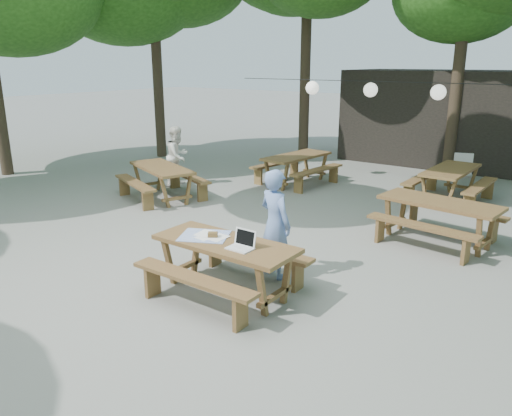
{
  "coord_description": "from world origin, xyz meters",
  "views": [
    {
      "loc": [
        4.77,
        -5.54,
        3.07
      ],
      "look_at": [
        0.76,
        -0.01,
        1.05
      ],
      "focal_mm": 35.0,
      "sensor_mm": 36.0,
      "label": 1
    }
  ],
  "objects_px": {
    "plastic_chair": "(462,180)",
    "main_picnic_table": "(226,267)",
    "woman": "(275,224)",
    "picnic_table_nw": "(162,182)",
    "second_person": "(178,156)"
  },
  "relations": [
    {
      "from": "main_picnic_table",
      "to": "picnic_table_nw",
      "type": "bearing_deg",
      "value": 145.54
    },
    {
      "from": "picnic_table_nw",
      "to": "second_person",
      "type": "xyz_separation_m",
      "value": [
        -0.61,
        1.15,
        0.36
      ]
    },
    {
      "from": "woman",
      "to": "plastic_chair",
      "type": "bearing_deg",
      "value": -80.83
    },
    {
      "from": "plastic_chair",
      "to": "main_picnic_table",
      "type": "bearing_deg",
      "value": -116.29
    },
    {
      "from": "picnic_table_nw",
      "to": "plastic_chair",
      "type": "relative_size",
      "value": 2.6
    },
    {
      "from": "main_picnic_table",
      "to": "woman",
      "type": "bearing_deg",
      "value": 76.22
    },
    {
      "from": "main_picnic_table",
      "to": "woman",
      "type": "xyz_separation_m",
      "value": [
        0.22,
        0.88,
        0.42
      ]
    },
    {
      "from": "plastic_chair",
      "to": "woman",
      "type": "bearing_deg",
      "value": -115.55
    },
    {
      "from": "main_picnic_table",
      "to": "woman",
      "type": "height_order",
      "value": "woman"
    },
    {
      "from": "main_picnic_table",
      "to": "plastic_chair",
      "type": "bearing_deg",
      "value": 81.91
    },
    {
      "from": "main_picnic_table",
      "to": "picnic_table_nw",
      "type": "distance_m",
      "value": 5.24
    },
    {
      "from": "plastic_chair",
      "to": "second_person",
      "type": "bearing_deg",
      "value": -166.95
    },
    {
      "from": "second_person",
      "to": "woman",
      "type": "bearing_deg",
      "value": -131.14
    },
    {
      "from": "woman",
      "to": "second_person",
      "type": "height_order",
      "value": "woman"
    },
    {
      "from": "woman",
      "to": "plastic_chair",
      "type": "xyz_separation_m",
      "value": [
        0.89,
        6.9,
        -0.55
      ]
    }
  ]
}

